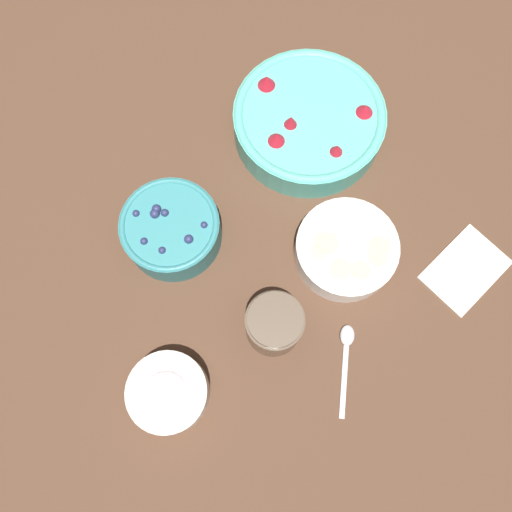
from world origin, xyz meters
The scene contains 8 objects.
ground_plane centered at (0.00, 0.00, 0.00)m, with size 4.00×4.00×0.00m, color #4C3323.
bowl_strawberries centered at (0.25, 0.13, 0.04)m, with size 0.25×0.25×0.08m.
bowl_blueberries centered at (-0.04, 0.10, 0.04)m, with size 0.15×0.15×0.07m.
bowl_bananas centered at (0.16, -0.08, 0.03)m, with size 0.16×0.16×0.05m.
bowl_cream centered at (-0.18, -0.11, 0.03)m, with size 0.12×0.12×0.06m.
jar_chocolate centered at (0.00, -0.12, 0.05)m, with size 0.08×0.08×0.10m.
napkin centered at (0.31, -0.21, 0.00)m, with size 0.14×0.11×0.01m.
spoon centered at (0.07, -0.21, 0.00)m, with size 0.10×0.11×0.01m.
Camera 1 is at (-0.08, -0.19, 0.77)m, focal length 35.00 mm.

